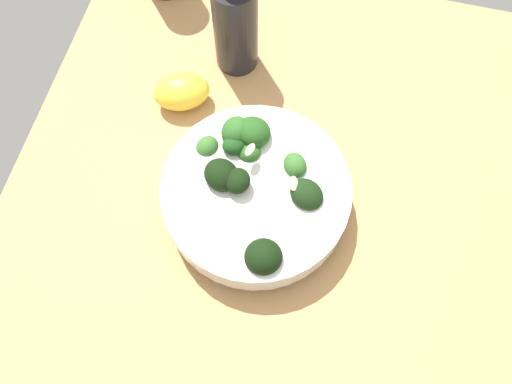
% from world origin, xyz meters
% --- Properties ---
extents(ground_plane, '(0.65, 0.65, 0.04)m').
position_xyz_m(ground_plane, '(0.00, 0.00, -0.02)').
color(ground_plane, tan).
extents(bowl_of_broccoli, '(0.22, 0.22, 0.09)m').
position_xyz_m(bowl_of_broccoli, '(-0.02, -0.05, 0.04)').
color(bowl_of_broccoli, white).
rests_on(bowl_of_broccoli, ground_plane).
extents(lemon_wedge, '(0.09, 0.08, 0.05)m').
position_xyz_m(lemon_wedge, '(-0.14, 0.07, 0.02)').
color(lemon_wedge, yellow).
rests_on(lemon_wedge, ground_plane).
extents(bottle_tall, '(0.06, 0.06, 0.16)m').
position_xyz_m(bottle_tall, '(-0.09, 0.15, 0.07)').
color(bottle_tall, black).
rests_on(bottle_tall, ground_plane).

